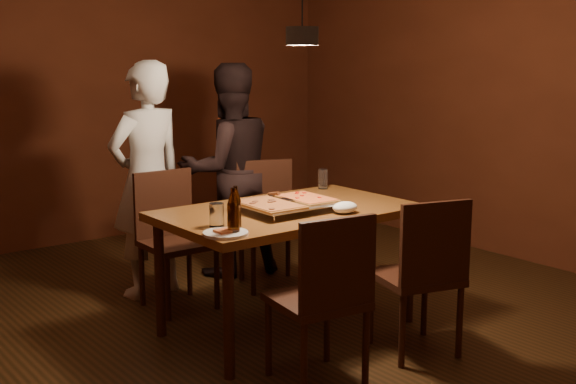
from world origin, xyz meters
TOP-DOWN VIEW (x-y plane):
  - room_shell at (0.00, 0.00)m, footprint 6.00×6.00m
  - dining_table at (0.05, 0.19)m, footprint 1.50×0.90m
  - chair_far_left at (-0.29, 1.02)m, footprint 0.42×0.42m
  - chair_far_right at (0.50, 1.01)m, footprint 0.54×0.54m
  - chair_near_left at (-0.30, -0.56)m, footprint 0.48×0.48m
  - chair_near_right at (0.38, -0.59)m, footprint 0.52×0.52m
  - pizza_tray at (0.02, 0.15)m, footprint 0.56×0.47m
  - pizza_meat at (-0.13, 0.14)m, footprint 0.27×0.42m
  - pizza_cheese at (0.16, 0.15)m, footprint 0.24×0.38m
  - spatula at (0.01, 0.17)m, footprint 0.12×0.25m
  - beer_bottle_a at (-0.56, -0.14)m, footprint 0.06×0.06m
  - beer_bottle_b at (-0.46, -0.02)m, footprint 0.06×0.06m
  - water_glass_left at (-0.53, 0.06)m, footprint 0.08×0.08m
  - water_glass_right at (0.64, 0.56)m, footprint 0.07×0.07m
  - plate_slice at (-0.60, -0.13)m, footprint 0.23×0.23m
  - napkin at (0.23, -0.11)m, footprint 0.16×0.12m
  - diner_white at (-0.31, 1.30)m, footprint 0.64×0.48m
  - diner_dark at (0.41, 1.38)m, footprint 0.88×0.74m
  - pendant_lamp at (0.00, 0.00)m, footprint 0.18×0.18m

SIDE VIEW (x-z plane):
  - chair_far_left at x=-0.29m, z-range 0.29..0.78m
  - chair_far_right at x=0.50m, z-range 0.29..0.78m
  - chair_near_left at x=-0.30m, z-range 0.29..0.78m
  - chair_near_right at x=0.38m, z-range 0.29..0.78m
  - dining_table at x=0.05m, z-range 0.30..1.05m
  - plate_slice at x=-0.60m, z-range 0.75..0.77m
  - pizza_tray at x=0.02m, z-range 0.75..0.80m
  - napkin at x=0.23m, z-range 0.75..0.82m
  - diner_dark at x=0.41m, z-range 0.00..1.59m
  - pizza_meat at x=-0.13m, z-range 0.80..0.82m
  - pizza_cheese at x=0.16m, z-range 0.80..0.82m
  - diner_white at x=-0.31m, z-range 0.00..1.62m
  - water_glass_left at x=-0.53m, z-range 0.75..0.87m
  - spatula at x=0.01m, z-range 0.79..0.83m
  - water_glass_right at x=0.64m, z-range 0.75..0.88m
  - beer_bottle_b at x=-0.46m, z-range 0.75..0.97m
  - beer_bottle_a at x=-0.56m, z-range 0.75..0.99m
  - room_shell at x=0.00m, z-range -1.60..4.40m
  - pendant_lamp at x=0.00m, z-range 1.21..2.31m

